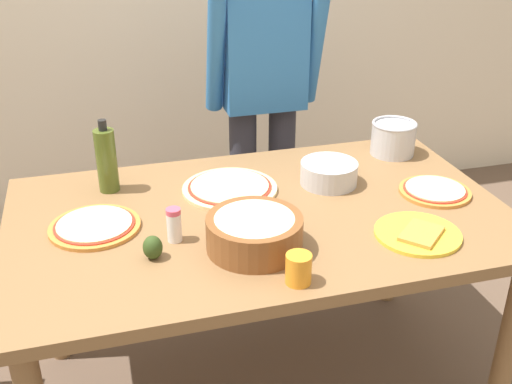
% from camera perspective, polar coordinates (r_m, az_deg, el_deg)
% --- Properties ---
extents(dining_table, '(1.60, 0.96, 0.76)m').
position_cam_1_polar(dining_table, '(2.03, 0.38, -4.17)').
color(dining_table, brown).
rests_on(dining_table, ground).
extents(person_cook, '(0.49, 0.25, 1.62)m').
position_cam_1_polar(person_cook, '(2.64, 0.66, 9.78)').
color(person_cook, '#2D2D38').
rests_on(person_cook, ground).
extents(pizza_raw_on_board, '(0.33, 0.33, 0.02)m').
position_cam_1_polar(pizza_raw_on_board, '(2.12, -2.45, 0.38)').
color(pizza_raw_on_board, beige).
rests_on(pizza_raw_on_board, dining_table).
extents(pizza_cooked_on_tray, '(0.24, 0.24, 0.02)m').
position_cam_1_polar(pizza_cooked_on_tray, '(2.19, 16.25, 0.12)').
color(pizza_cooked_on_tray, '#C67A33').
rests_on(pizza_cooked_on_tray, dining_table).
extents(pizza_second_cooked, '(0.28, 0.28, 0.02)m').
position_cam_1_polar(pizza_second_cooked, '(1.95, -14.72, -3.05)').
color(pizza_second_cooked, '#C67A33').
rests_on(pizza_second_cooked, dining_table).
extents(plate_with_slice, '(0.26, 0.26, 0.02)m').
position_cam_1_polar(plate_with_slice, '(1.91, 14.80, -3.76)').
color(plate_with_slice, gold).
rests_on(plate_with_slice, dining_table).
extents(popcorn_bowl, '(0.28, 0.28, 0.11)m').
position_cam_1_polar(popcorn_bowl, '(1.77, -0.14, -3.51)').
color(popcorn_bowl, brown).
rests_on(popcorn_bowl, dining_table).
extents(mixing_bowl_steel, '(0.20, 0.20, 0.08)m').
position_cam_1_polar(mixing_bowl_steel, '(2.17, 6.77, 1.75)').
color(mixing_bowl_steel, '#B7B7BC').
rests_on(mixing_bowl_steel, dining_table).
extents(olive_oil_bottle, '(0.07, 0.07, 0.26)m').
position_cam_1_polar(olive_oil_bottle, '(2.14, -13.69, 2.91)').
color(olive_oil_bottle, '#47561E').
rests_on(olive_oil_bottle, dining_table).
extents(steel_pot, '(0.17, 0.17, 0.13)m').
position_cam_1_polar(steel_pot, '(2.45, 12.60, 4.93)').
color(steel_pot, '#B7B7BC').
rests_on(steel_pot, dining_table).
extents(cup_orange, '(0.07, 0.07, 0.08)m').
position_cam_1_polar(cup_orange, '(1.63, 3.96, -7.11)').
color(cup_orange, orange).
rests_on(cup_orange, dining_table).
extents(salt_shaker, '(0.04, 0.04, 0.11)m').
position_cam_1_polar(salt_shaker, '(1.82, -7.60, -3.03)').
color(salt_shaker, white).
rests_on(salt_shaker, dining_table).
extents(avocado, '(0.06, 0.06, 0.07)m').
position_cam_1_polar(avocado, '(1.76, -9.55, -5.08)').
color(avocado, '#2D4219').
rests_on(avocado, dining_table).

